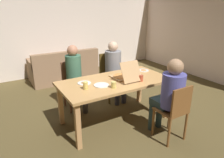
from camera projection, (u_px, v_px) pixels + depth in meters
name	position (u px, v px, depth m)	size (l,w,h in m)	color
ground_plane	(115.00, 120.00, 3.70)	(20.00, 20.00, 0.00)	brown
back_wall	(55.00, 23.00, 5.80)	(6.74, 0.12, 2.93)	white
side_wall_right	(201.00, 24.00, 5.61)	(0.12, 5.48, 2.93)	#F9E0D0
dining_table	(115.00, 85.00, 3.47)	(1.86, 0.93, 0.76)	tan
chair_0	(73.00, 82.00, 4.06)	(0.39, 0.40, 0.92)	brown
person_0	(75.00, 73.00, 3.87)	(0.29, 0.50, 1.27)	#433F3F
chair_1	(111.00, 74.00, 4.46)	(0.45, 0.43, 0.99)	#533F17
person_1	(114.00, 67.00, 4.27)	(0.34, 0.52, 1.26)	#36384D
chair_2	(175.00, 110.00, 2.98)	(0.40, 0.39, 0.90)	brown
person_2	(170.00, 92.00, 3.01)	(0.33, 0.52, 1.27)	#2E4246
pizza_box_0	(124.00, 76.00, 3.52)	(0.35, 0.51, 0.33)	tan
plate_0	(101.00, 85.00, 3.23)	(0.24, 0.24, 0.01)	white
plate_1	(84.00, 83.00, 3.31)	(0.22, 0.22, 0.03)	white
plate_2	(143.00, 70.00, 3.95)	(0.21, 0.21, 0.03)	white
drinking_glass_0	(86.00, 86.00, 3.07)	(0.08, 0.08, 0.11)	#E7CD64
drinking_glass_1	(114.00, 85.00, 3.12)	(0.08, 0.08, 0.10)	#DAC664
drinking_glass_2	(141.00, 78.00, 3.40)	(0.08, 0.08, 0.10)	#B0462D
couch	(64.00, 69.00, 5.63)	(1.74, 0.91, 0.85)	#957152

